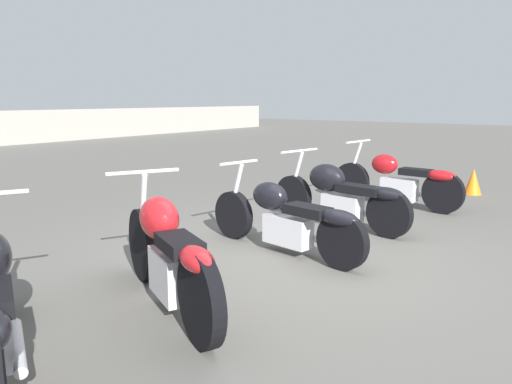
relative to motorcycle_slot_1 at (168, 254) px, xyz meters
The scene contains 6 objects.
ground_plane 1.70m from the motorcycle_slot_1, ahead, with size 60.00×60.00×0.00m, color #5B5954.
motorcycle_slot_1 is the anchor object (origin of this frame).
motorcycle_slot_2 1.75m from the motorcycle_slot_1, ahead, with size 0.64×2.11×0.93m.
motorcycle_slot_3 3.10m from the motorcycle_slot_1, ahead, with size 0.72×2.07×0.95m.
motorcycle_slot_4 4.73m from the motorcycle_slot_1, ahead, with size 0.70×2.11×0.98m.
traffic_cone_near 6.54m from the motorcycle_slot_1, ahead, with size 0.29×0.29×0.44m.
Camera 1 is at (-4.22, -2.53, 1.63)m, focal length 35.00 mm.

